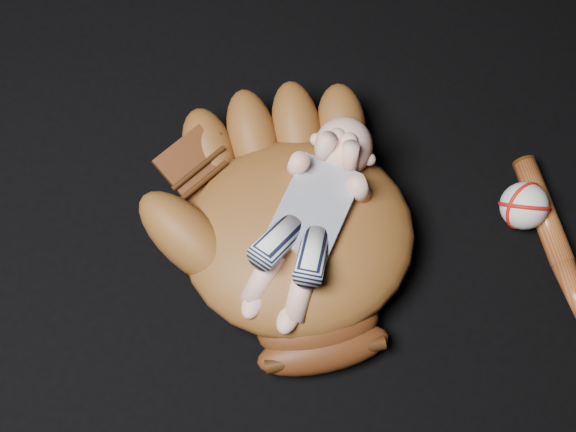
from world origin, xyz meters
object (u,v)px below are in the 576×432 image
Objects in this scene: baseball_glove at (299,231)px; baseball at (524,206)px; newborn_baby at (308,222)px; baseball_bat at (568,277)px.

baseball_glove is 6.56× the size of baseball.
baseball is (0.34, 0.12, -0.04)m from baseball_glove.
baseball_glove is 0.37m from baseball.
baseball_glove is at bearing 173.92° from newborn_baby.
baseball_glove is 1.22× the size of baseball_bat.
newborn_baby is at bearing -159.60° from baseball.
baseball_bat is at bearing 17.14° from newborn_baby.
newborn_baby reaches higher than baseball_glove.
newborn_baby is 4.40× the size of baseball.
baseball_bat is (0.42, 0.02, -0.06)m from baseball_glove.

